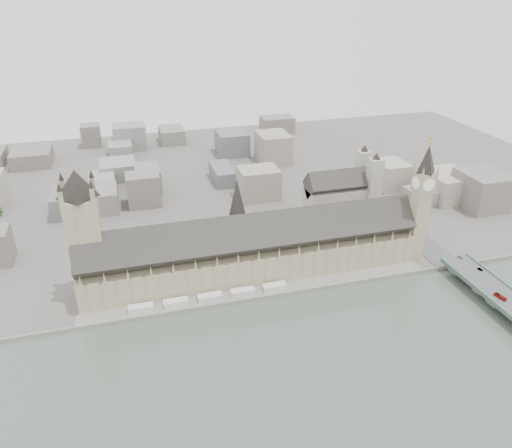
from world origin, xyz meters
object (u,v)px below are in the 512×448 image
object	(u,v)px
westminster_abbey	(342,196)
car_silver	(480,269)
elizabeth_tower	(422,196)
palace_of_westminster	(252,250)
car_approach	(460,257)
red_bus_north	(500,297)
victoria_tower	(84,230)

from	to	relation	value
westminster_abbey	car_silver	xyz separation A→B (m)	(57.76, -132.93, -14.14)
elizabeth_tower	palace_of_westminster	bearing A→B (deg)	175.15
elizabeth_tower	car_approach	distance (m)	60.32
elizabeth_tower	car_approach	world-z (taller)	elizabeth_tower
palace_of_westminster	red_bus_north	bearing A→B (deg)	-30.77
red_bus_north	car_silver	world-z (taller)	red_bus_north
car_silver	victoria_tower	bearing A→B (deg)	146.62
elizabeth_tower	westminster_abbey	distance (m)	96.91
westminster_abbey	car_silver	bearing A→B (deg)	-66.51
car_approach	red_bus_north	bearing A→B (deg)	-113.70
westminster_abbey	car_approach	bearing A→B (deg)	-64.13
westminster_abbey	car_silver	size ratio (longest dim) A/B	16.21
palace_of_westminster	car_approach	distance (m)	170.08
palace_of_westminster	car_approach	size ratio (longest dim) A/B	59.39
car_silver	westminster_abbey	bearing A→B (deg)	92.51
elizabeth_tower	red_bus_north	distance (m)	96.26
elizabeth_tower	red_bus_north	xyz separation A→B (m)	(19.41, -82.02, -46.51)
car_approach	elizabeth_tower	bearing A→B (deg)	121.59
westminster_abbey	red_bus_north	xyz separation A→B (m)	(46.48, -169.02, -13.50)
elizabeth_tower	westminster_abbey	world-z (taller)	elizabeth_tower
victoria_tower	car_silver	size ratio (longest dim) A/B	23.84
elizabeth_tower	westminster_abbey	xyz separation A→B (m)	(-27.08, 87.00, -33.01)
westminster_abbey	red_bus_north	bearing A→B (deg)	-74.62
palace_of_westminster	car_approach	xyz separation A→B (m)	(165.52, -37.27, -11.81)
elizabeth_tower	victoria_tower	xyz separation A→B (m)	(-260.00, 18.00, -2.88)
victoria_tower	car_approach	distance (m)	294.16
elizabeth_tower	car_silver	distance (m)	72.62
elizabeth_tower	car_silver	world-z (taller)	elizabeth_tower
elizabeth_tower	car_approach	size ratio (longest dim) A/B	24.09
westminster_abbey	red_bus_north	world-z (taller)	westminster_abbey
victoria_tower	red_bus_north	distance (m)	299.96
red_bus_north	westminster_abbey	bearing A→B (deg)	93.90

